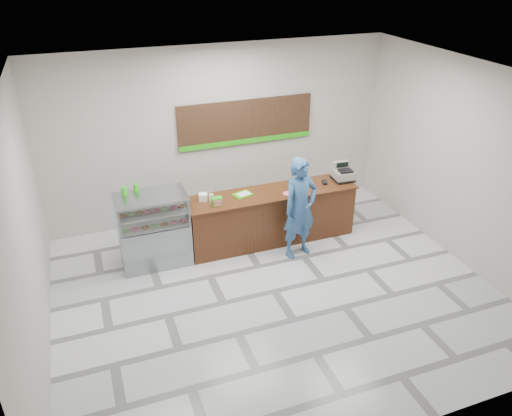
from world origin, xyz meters
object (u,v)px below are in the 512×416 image
object	(u,v)px
sales_counter	(271,216)
customer	(300,208)
serving_tray	(243,194)
cash_register	(343,174)
display_case	(154,229)

from	to	relation	value
sales_counter	customer	distance (m)	0.81
sales_counter	serving_tray	distance (m)	0.76
cash_register	customer	world-z (taller)	customer
sales_counter	customer	world-z (taller)	customer
serving_tray	display_case	bearing A→B (deg)	165.86
cash_register	customer	distance (m)	1.38
sales_counter	serving_tray	bearing A→B (deg)	172.31
cash_register	sales_counter	bearing A→B (deg)	-175.25
sales_counter	display_case	xyz separation A→B (m)	(-2.22, -0.00, 0.16)
cash_register	serving_tray	world-z (taller)	cash_register
display_case	serving_tray	bearing A→B (deg)	2.50
sales_counter	cash_register	distance (m)	1.63
sales_counter	cash_register	size ratio (longest dim) A/B	7.84
sales_counter	serving_tray	size ratio (longest dim) A/B	8.39
display_case	customer	size ratio (longest dim) A/B	0.70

